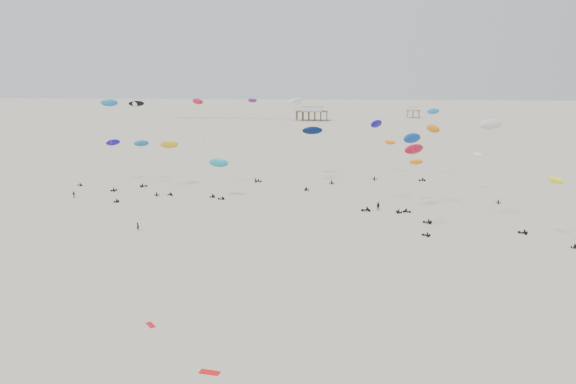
# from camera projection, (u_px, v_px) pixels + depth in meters

# --- Properties ---
(ground_plane) EXTENTS (900.00, 900.00, 0.00)m
(ground_plane) POSITION_uv_depth(u_px,v_px,m) (315.00, 152.00, 227.09)
(ground_plane) COLOR beige
(pavilion_main) EXTENTS (21.00, 13.00, 9.80)m
(pavilion_main) POSITION_uv_depth(u_px,v_px,m) (312.00, 114.00, 373.16)
(pavilion_main) COLOR brown
(pavilion_main) RESTS_ON ground
(pavilion_small) EXTENTS (9.00, 7.00, 8.00)m
(pavilion_small) POSITION_uv_depth(u_px,v_px,m) (413.00, 113.00, 395.77)
(pavilion_small) COLOR brown
(pavilion_small) RESTS_ON ground
(pier_fence) EXTENTS (80.20, 0.20, 1.50)m
(pier_fence) POSITION_uv_depth(u_px,v_px,m) (235.00, 119.00, 378.89)
(pier_fence) COLOR black
(pier_fence) RESTS_ON ground
(rig_0) EXTENTS (7.99, 15.07, 15.93)m
(rig_0) POSITION_uv_depth(u_px,v_px,m) (385.00, 155.00, 173.10)
(rig_0) COLOR black
(rig_0) RESTS_ON ground
(rig_1) EXTENTS (3.56, 15.20, 25.17)m
(rig_1) POSITION_uv_depth(u_px,v_px,m) (130.00, 130.00, 143.42)
(rig_1) COLOR black
(rig_1) RESTS_ON ground
(rig_2) EXTENTS (4.98, 16.08, 21.71)m
(rig_2) POSITION_uv_depth(u_px,v_px,m) (432.00, 148.00, 125.43)
(rig_2) COLOR black
(rig_2) RESTS_ON ground
(rig_3) EXTENTS (4.49, 16.84, 16.91)m
(rig_3) POSITION_uv_depth(u_px,v_px,m) (484.00, 171.00, 144.74)
(rig_3) COLOR black
(rig_3) RESTS_ON ground
(rig_4) EXTENTS (9.20, 8.17, 24.46)m
(rig_4) POSITION_uv_depth(u_px,v_px,m) (142.00, 126.00, 146.33)
(rig_4) COLOR black
(rig_4) RESTS_ON ground
(rig_5) EXTENTS (6.95, 12.63, 14.11)m
(rig_5) POSITION_uv_depth(u_px,v_px,m) (142.00, 154.00, 162.36)
(rig_5) COLOR black
(rig_5) RESTS_ON ground
(rig_6) EXTENTS (9.85, 11.94, 14.76)m
(rig_6) POSITION_uv_depth(u_px,v_px,m) (108.00, 149.00, 162.74)
(rig_6) COLOR black
(rig_6) RESTS_ON ground
(rig_7) EXTENTS (5.79, 12.69, 14.24)m
(rig_7) POSITION_uv_depth(u_px,v_px,m) (413.00, 177.00, 133.80)
(rig_7) COLOR black
(rig_7) RESTS_ON ground
(rig_8) EXTENTS (6.72, 10.66, 24.89)m
(rig_8) POSITION_uv_depth(u_px,v_px,m) (297.00, 111.00, 153.98)
(rig_8) COLOR black
(rig_8) RESTS_ON ground
(rig_9) EXTENTS (6.68, 4.14, 20.12)m
(rig_9) POSITION_uv_depth(u_px,v_px,m) (414.00, 153.00, 107.50)
(rig_9) COLOR black
(rig_9) RESTS_ON ground
(rig_10) EXTENTS (5.56, 4.41, 10.30)m
(rig_10) POSITION_uv_depth(u_px,v_px,m) (219.00, 166.00, 141.62)
(rig_10) COLOR black
(rig_10) RESTS_ON ground
(rig_11) EXTENTS (5.91, 12.08, 24.46)m
(rig_11) POSITION_uv_depth(u_px,v_px,m) (255.00, 132.00, 167.38)
(rig_11) COLOR black
(rig_11) RESTS_ON ground
(rig_12) EXTENTS (6.39, 7.94, 21.12)m
(rig_12) POSITION_uv_depth(u_px,v_px,m) (430.00, 130.00, 166.01)
(rig_12) COLOR black
(rig_12) RESTS_ON ground
(rig_13) EXTENTS (5.21, 9.43, 20.70)m
(rig_13) POSITION_uv_depth(u_px,v_px,m) (374.00, 146.00, 130.66)
(rig_13) COLOR black
(rig_13) RESTS_ON ground
(rig_14) EXTENTS (6.98, 14.01, 15.81)m
(rig_14) POSITION_uv_depth(u_px,v_px,m) (170.00, 151.00, 153.77)
(rig_14) COLOR black
(rig_14) RESTS_ON ground
(rig_15) EXTENTS (7.03, 6.48, 15.73)m
(rig_15) POSITION_uv_depth(u_px,v_px,m) (412.00, 155.00, 127.28)
(rig_15) COLOR black
(rig_15) RESTS_ON ground
(rig_16) EXTENTS (4.78, 5.73, 24.54)m
(rig_16) POSITION_uv_depth(u_px,v_px,m) (110.00, 120.00, 150.10)
(rig_16) COLOR black
(rig_16) RESTS_ON ground
(rig_17) EXTENTS (9.93, 9.63, 22.62)m
(rig_17) POSITION_uv_depth(u_px,v_px,m) (495.00, 139.00, 113.82)
(rig_17) COLOR black
(rig_17) RESTS_ON ground
(rig_18) EXTENTS (9.13, 14.47, 25.90)m
(rig_18) POSITION_uv_depth(u_px,v_px,m) (201.00, 124.00, 148.92)
(rig_18) COLOR black
(rig_18) RESTS_ON ground
(rig_19) EXTENTS (10.56, 16.09, 18.90)m
(rig_19) POSITION_uv_depth(u_px,v_px,m) (314.00, 136.00, 170.47)
(rig_19) COLOR black
(rig_19) RESTS_ON ground
(rig_20) EXTENTS (5.15, 8.43, 12.58)m
(rig_20) POSITION_uv_depth(u_px,v_px,m) (561.00, 199.00, 104.39)
(rig_20) COLOR black
(rig_20) RESTS_ON ground
(spectator_0) EXTENTS (0.84, 0.71, 1.96)m
(spectator_0) POSITION_uv_depth(u_px,v_px,m) (138.00, 230.00, 113.75)
(spectator_0) COLOR black
(spectator_0) RESTS_ON ground
(spectator_1) EXTENTS (1.25, 1.11, 2.21)m
(spectator_1) POSITION_uv_depth(u_px,v_px,m) (378.00, 210.00, 130.47)
(spectator_1) COLOR black
(spectator_1) RESTS_ON ground
(spectator_2) EXTENTS (1.31, 1.05, 1.96)m
(spectator_2) POSITION_uv_depth(u_px,v_px,m) (74.00, 198.00, 143.53)
(spectator_2) COLOR black
(spectator_2) RESTS_ON ground
(spectator_3) EXTENTS (0.85, 0.74, 1.96)m
(spectator_3) POSITION_uv_depth(u_px,v_px,m) (256.00, 183.00, 161.92)
(spectator_3) COLOR black
(spectator_3) RESTS_ON ground
(grounded_kite_a) EXTENTS (2.31, 1.22, 0.08)m
(grounded_kite_a) POSITION_uv_depth(u_px,v_px,m) (209.00, 373.00, 59.75)
(grounded_kite_a) COLOR red
(grounded_kite_a) RESTS_ON ground
(grounded_kite_b) EXTENTS (1.71, 1.82, 0.07)m
(grounded_kite_b) POSITION_uv_depth(u_px,v_px,m) (151.00, 325.00, 70.98)
(grounded_kite_b) COLOR red
(grounded_kite_b) RESTS_ON ground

